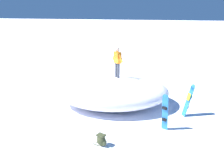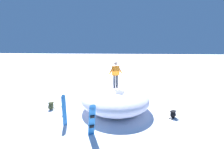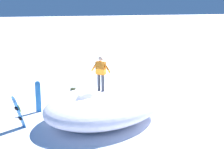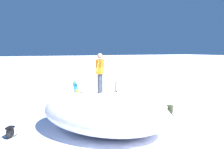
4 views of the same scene
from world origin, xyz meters
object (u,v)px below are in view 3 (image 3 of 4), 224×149
snowboard_secondary_upright (38,96)px  snowboard_primary_upright (18,111)px  snowboarder_standing (101,72)px  backpack_near (73,92)px

snowboard_secondary_upright → snowboard_primary_upright: bearing=-28.6°
snowboard_primary_upright → snowboard_secondary_upright: size_ratio=0.97×
snowboarder_standing → snowboard_secondary_upright: bearing=-129.9°
snowboard_primary_upright → snowboard_secondary_upright: (-1.76, 0.96, 0.02)m
snowboarder_standing → snowboard_primary_upright: bearing=-96.8°
snowboarder_standing → backpack_near: (-4.10, -0.51, -2.13)m
snowboard_primary_upright → backpack_near: bearing=140.1°
snowboard_primary_upright → backpack_near: 4.82m
snowboarder_standing → snowboard_secondary_upright: size_ratio=1.00×
snowboard_secondary_upright → backpack_near: (-1.91, 2.10, -0.58)m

